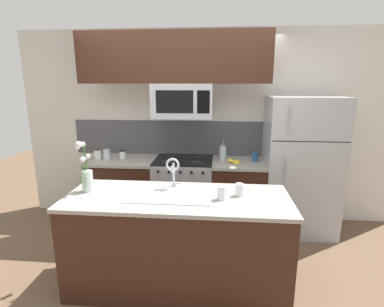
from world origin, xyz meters
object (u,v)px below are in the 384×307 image
(refrigerator, at_px, (300,166))
(banana_bunch, at_px, (234,161))
(french_press, at_px, (223,153))
(spare_glass, at_px, (239,190))
(sink_faucet, at_px, (173,169))
(storage_jar_short, at_px, (123,154))
(storage_jar_medium, at_px, (107,154))
(flower_vase, at_px, (86,176))
(microwave, at_px, (183,101))
(coffee_tin, at_px, (255,157))
(stove_range, at_px, (184,193))
(drinking_glass, at_px, (221,193))
(storage_jar_tall, at_px, (98,154))

(refrigerator, distance_m, banana_bunch, 0.85)
(french_press, height_order, spare_glass, french_press)
(sink_faucet, bearing_deg, storage_jar_short, 128.31)
(storage_jar_medium, distance_m, flower_vase, 1.23)
(microwave, distance_m, sink_faucet, 1.18)
(flower_vase, bearing_deg, refrigerator, 28.39)
(refrigerator, xyz_separation_m, coffee_tin, (-0.57, 0.03, 0.09))
(storage_jar_medium, bearing_deg, coffee_tin, 1.80)
(stove_range, relative_size, banana_bunch, 4.87)
(banana_bunch, bearing_deg, microwave, 176.61)
(stove_range, relative_size, microwave, 1.25)
(storage_jar_short, relative_size, drinking_glass, 0.90)
(banana_bunch, xyz_separation_m, coffee_tin, (0.27, 0.11, 0.03))
(banana_bunch, bearing_deg, flower_vase, -141.23)
(storage_jar_tall, relative_size, banana_bunch, 0.70)
(storage_jar_tall, bearing_deg, storage_jar_short, 8.93)
(storage_jar_tall, height_order, french_press, french_press)
(french_press, relative_size, coffee_tin, 2.43)
(storage_jar_medium, relative_size, spare_glass, 1.15)
(banana_bunch, xyz_separation_m, sink_faucet, (-0.63, -0.99, 0.18))
(banana_bunch, distance_m, flower_vase, 1.83)
(sink_faucet, bearing_deg, refrigerator, 35.85)
(coffee_tin, distance_m, spare_glass, 1.27)
(drinking_glass, height_order, spare_glass, drinking_glass)
(storage_jar_medium, relative_size, coffee_tin, 1.20)
(french_press, bearing_deg, stove_range, -173.34)
(stove_range, distance_m, drinking_glass, 1.48)
(microwave, distance_m, banana_bunch, 1.00)
(microwave, distance_m, coffee_tin, 1.18)
(drinking_glass, bearing_deg, storage_jar_medium, 139.72)
(storage_jar_short, bearing_deg, refrigerator, -0.29)
(microwave, height_order, spare_glass, microwave)
(refrigerator, bearing_deg, sink_faucet, -144.15)
(banana_bunch, bearing_deg, storage_jar_tall, 178.72)
(drinking_glass, bearing_deg, microwave, 110.90)
(microwave, height_order, storage_jar_tall, microwave)
(storage_jar_short, distance_m, banana_bunch, 1.49)
(banana_bunch, distance_m, drinking_glass, 1.25)
(storage_jar_tall, distance_m, storage_jar_short, 0.33)
(stove_range, xyz_separation_m, french_press, (0.51, 0.06, 0.55))
(stove_range, bearing_deg, banana_bunch, -5.20)
(storage_jar_tall, xyz_separation_m, sink_faucet, (1.18, -1.03, 0.13))
(banana_bunch, xyz_separation_m, drinking_glass, (-0.17, -1.24, 0.04))
(banana_bunch, relative_size, sink_faucet, 0.62)
(storage_jar_medium, bearing_deg, stove_range, 0.64)
(microwave, xyz_separation_m, storage_jar_short, (-0.83, 0.05, -0.72))
(french_press, bearing_deg, refrigerator, -2.33)
(storage_jar_short, height_order, french_press, french_press)
(refrigerator, relative_size, sink_faucet, 5.71)
(storage_jar_short, bearing_deg, storage_jar_tall, -171.07)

